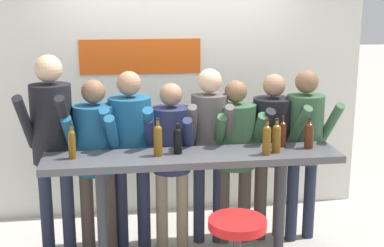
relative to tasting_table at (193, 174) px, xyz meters
name	(u,v)px	position (x,y,z in m)	size (l,w,h in m)	color
back_wall	(174,97)	(0.00, 1.37, 0.41)	(4.12, 0.12, 2.54)	silver
tasting_table	(193,174)	(0.00, 0.00, 0.00)	(2.52, 0.49, 1.04)	#4C4C51
person_far_left	(52,133)	(-1.20, 0.44, 0.29)	(0.50, 0.62, 1.86)	#23283D
person_left	(96,149)	(-0.83, 0.42, 0.14)	(0.51, 0.59, 1.63)	#473D33
person_center_left	(131,142)	(-0.51, 0.46, 0.18)	(0.51, 0.60, 1.69)	#23283D
person_center	(171,149)	(-0.14, 0.41, 0.11)	(0.49, 0.57, 1.59)	gray
person_center_right	(209,137)	(0.22, 0.46, 0.20)	(0.45, 0.56, 1.70)	#23283D
person_right	(235,145)	(0.46, 0.44, 0.11)	(0.46, 0.53, 1.59)	#473D33
person_far_right	(273,140)	(0.84, 0.48, 0.14)	(0.52, 0.60, 1.64)	#473D33
person_rightmost	(305,137)	(1.13, 0.40, 0.18)	(0.49, 0.59, 1.68)	#23283D
wine_bottle_0	(309,134)	(1.03, 0.03, 0.31)	(0.08, 0.08, 0.27)	#4C1E0F
wine_bottle_1	(276,137)	(0.71, -0.05, 0.32)	(0.07, 0.07, 0.30)	brown
wine_bottle_2	(178,140)	(-0.13, 0.04, 0.30)	(0.07, 0.07, 0.26)	black
wine_bottle_3	(158,139)	(-0.30, 0.00, 0.32)	(0.07, 0.07, 0.32)	brown
wine_bottle_4	(283,133)	(0.81, 0.12, 0.30)	(0.06, 0.06, 0.28)	#4C1E0F
wine_bottle_5	(267,138)	(0.61, -0.10, 0.32)	(0.07, 0.07, 0.31)	brown
wine_bottle_6	(72,143)	(-1.00, 0.02, 0.31)	(0.06, 0.06, 0.30)	brown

